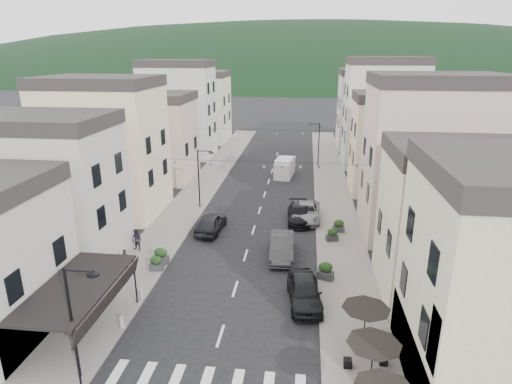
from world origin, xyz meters
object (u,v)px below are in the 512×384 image
(pedestrian_a, at_px, (125,259))
(pedestrian_b, at_px, (137,240))
(parked_car_c, at_px, (306,212))
(parked_car_e, at_px, (211,223))
(parked_car_a, at_px, (305,291))
(parked_car_b, at_px, (282,247))
(parked_car_d, at_px, (299,214))
(delivery_van, at_px, (285,167))

(pedestrian_a, height_order, pedestrian_b, pedestrian_b)
(parked_car_c, xyz_separation_m, pedestrian_a, (-12.84, -11.54, 0.12))
(parked_car_e, relative_size, pedestrian_a, 3.13)
(parked_car_a, height_order, parked_car_e, parked_car_a)
(parked_car_b, height_order, parked_car_c, parked_car_b)
(parked_car_a, xyz_separation_m, pedestrian_b, (-13.17, 5.75, 0.18))
(pedestrian_b, bearing_deg, pedestrian_a, -66.56)
(parked_car_b, xyz_separation_m, parked_car_e, (-6.48, 4.15, -0.01))
(parked_car_e, bearing_deg, parked_car_c, -151.29)
(parked_car_a, distance_m, pedestrian_a, 13.12)
(parked_car_a, bearing_deg, pedestrian_a, 160.83)
(parked_car_c, bearing_deg, parked_car_d, -139.83)
(parked_car_c, bearing_deg, parked_car_e, -154.87)
(parked_car_e, bearing_deg, delivery_van, -102.57)
(parked_car_b, height_order, pedestrian_b, pedestrian_b)
(parked_car_c, relative_size, pedestrian_b, 3.11)
(parked_car_b, xyz_separation_m, pedestrian_b, (-11.37, -0.52, 0.18))
(delivery_van, relative_size, pedestrian_b, 2.87)
(parked_car_d, distance_m, pedestrian_a, 16.39)
(parked_car_a, bearing_deg, parked_car_c, 82.68)
(parked_car_e, relative_size, pedestrian_b, 2.70)
(parked_car_a, height_order, parked_car_b, parked_car_b)
(parked_car_e, bearing_deg, parked_car_a, 132.42)
(delivery_van, height_order, pedestrian_a, delivery_van)
(delivery_van, relative_size, pedestrian_a, 3.33)
(parked_car_c, xyz_separation_m, delivery_van, (-2.81, 14.60, 0.39))
(parked_car_a, distance_m, delivery_van, 28.97)
(parked_car_c, relative_size, parked_car_d, 1.10)
(parked_car_e, distance_m, pedestrian_a, 8.97)
(parked_car_a, relative_size, parked_car_b, 0.96)
(parked_car_b, bearing_deg, pedestrian_b, -179.95)
(parked_car_c, relative_size, delivery_van, 1.08)
(pedestrian_b, bearing_deg, parked_car_e, 61.05)
(pedestrian_b, bearing_deg, parked_car_c, 50.18)
(parked_car_a, bearing_deg, parked_car_d, 85.52)
(parked_car_b, height_order, parked_car_d, parked_car_b)
(parked_car_e, bearing_deg, parked_car_b, 151.29)
(parked_car_e, bearing_deg, pedestrian_b, 47.62)
(delivery_van, bearing_deg, parked_car_d, -75.58)
(pedestrian_b, bearing_deg, delivery_van, 83.22)
(delivery_van, bearing_deg, pedestrian_a, -104.58)
(parked_car_c, height_order, pedestrian_b, pedestrian_b)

